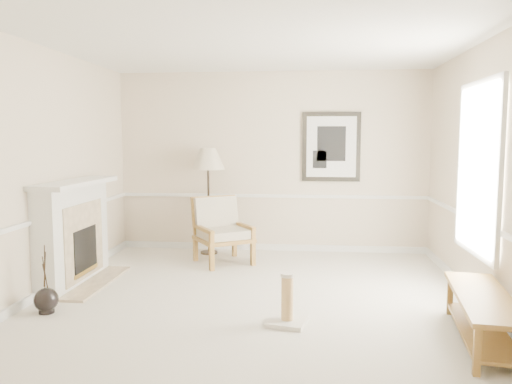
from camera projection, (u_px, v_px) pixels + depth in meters
The scene contains 8 objects.
ground at pixel (254, 305), 5.52m from camera, with size 5.50×5.50×0.00m, color silver.
room at pixel (267, 135), 5.38m from camera, with size 5.04×5.54×2.92m.
fireplace at pixel (74, 233), 6.28m from camera, with size 0.64×1.64×1.31m.
floor_vase at pixel (46, 301), 5.24m from camera, with size 0.25×0.25×0.73m.
armchair at pixel (221, 227), 7.40m from camera, with size 1.03×1.05×0.97m.
floor_lamp at pixel (208, 162), 7.83m from camera, with size 0.63×0.63×1.68m.
bench at pixel (483, 311), 4.47m from camera, with size 0.65×1.58×0.44m.
scratching_post at pixel (287, 308), 4.92m from camera, with size 0.43×0.43×0.52m.
Camera 1 is at (0.56, -5.32, 1.83)m, focal length 35.00 mm.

